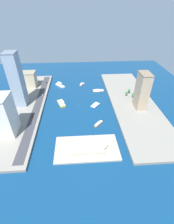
{
  "coord_description": "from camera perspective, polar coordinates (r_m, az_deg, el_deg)",
  "views": [
    {
      "loc": [
        0.58,
        220.65,
        142.54
      ],
      "look_at": [
        -13.01,
        22.74,
        2.37
      ],
      "focal_mm": 25.75,
      "sensor_mm": 36.0,
      "label": 1
    }
  ],
  "objects": [
    {
      "name": "ground_plane",
      "position": [
        262.69,
        -3.17,
        2.32
      ],
      "size": [
        440.0,
        440.0,
        0.0
      ],
      "primitive_type": "plane",
      "color": "navy"
    },
    {
      "name": "quay_west",
      "position": [
        276.98,
        15.79,
        3.23
      ],
      "size": [
        70.0,
        240.0,
        3.46
      ],
      "primitive_type": "cube",
      "color": "gray",
      "rests_on": "ground_plane"
    },
    {
      "name": "quay_east",
      "position": [
        276.6,
        -22.17,
        1.76
      ],
      "size": [
        70.0,
        240.0,
        3.46
      ],
      "primitive_type": "cube",
      "color": "gray",
      "rests_on": "ground_plane"
    },
    {
      "name": "peninsula_point",
      "position": [
        190.49,
        -0.05,
        -12.75
      ],
      "size": [
        73.25,
        40.19,
        2.0
      ],
      "primitive_type": "cube",
      "color": "#A89E89",
      "rests_on": "ground_plane"
    },
    {
      "name": "road_strip",
      "position": [
        268.48,
        -17.08,
        2.35
      ],
      "size": [
        11.54,
        228.0,
        0.15
      ],
      "primitive_type": "cube",
      "color": "#38383D",
      "rests_on": "quay_east"
    },
    {
      "name": "ferry_yellow_fast",
      "position": [
        267.39,
        -9.07,
        3.15
      ],
      "size": [
        15.35,
        24.15,
        6.63
      ],
      "color": "yellow",
      "rests_on": "ground_plane"
    },
    {
      "name": "tugboat_red",
      "position": [
        329.68,
        -1.8,
        9.86
      ],
      "size": [
        12.14,
        14.03,
        3.69
      ],
      "color": "red",
      "rests_on": "ground_plane"
    },
    {
      "name": "catamaran_blue",
      "position": [
        261.11,
        2.97,
        2.49
      ],
      "size": [
        17.13,
        18.05,
        3.91
      ],
      "color": "blue",
      "rests_on": "ground_plane"
    },
    {
      "name": "water_taxi_orange",
      "position": [
        223.29,
        4.1,
        -4.08
      ],
      "size": [
        13.64,
        14.3,
        3.59
      ],
      "color": "orange",
      "rests_on": "ground_plane"
    },
    {
      "name": "barge_flat_brown",
      "position": [
        306.21,
        3.87,
        7.62
      ],
      "size": [
        21.41,
        11.12,
        2.56
      ],
      "color": "brown",
      "rests_on": "ground_plane"
    },
    {
      "name": "ferry_white_commuter",
      "position": [
        328.27,
        -9.59,
        9.49
      ],
      "size": [
        20.05,
        20.92,
        6.99
      ],
      "color": "silver",
      "rests_on": "ground_plane"
    },
    {
      "name": "apartment_midrise_tan",
      "position": [
        252.49,
        18.97,
        7.05
      ],
      "size": [
        15.27,
        24.67,
        55.21
      ],
      "color": "tan",
      "rests_on": "quay_west"
    },
    {
      "name": "tower_tall_glass",
      "position": [
        262.76,
        -23.72,
        10.26
      ],
      "size": [
        17.44,
        21.65,
        81.31
      ],
      "color": "#8C9EB2",
      "rests_on": "quay_east"
    },
    {
      "name": "office_block_beige",
      "position": [
        328.94,
        -19.79,
        10.86
      ],
      "size": [
        25.27,
        22.7,
        28.47
      ],
      "color": "#C6B793",
      "rests_on": "quay_east"
    },
    {
      "name": "hotel_broad_white",
      "position": [
        214.22,
        -27.32,
        -1.13
      ],
      "size": [
        21.43,
        28.88,
        51.59
      ],
      "color": "silver",
      "rests_on": "quay_east"
    },
    {
      "name": "van_white",
      "position": [
        295.74,
        -15.48,
        6.04
      ],
      "size": [
        2.02,
        4.31,
        1.58
      ],
      "color": "black",
      "rests_on": "road_strip"
    },
    {
      "name": "pickup_red",
      "position": [
        243.24,
        -18.99,
        -1.58
      ],
      "size": [
        1.87,
        5.01,
        1.61
      ],
      "color": "black",
      "rests_on": "road_strip"
    },
    {
      "name": "suv_black",
      "position": [
        339.25,
        -14.26,
        10.11
      ],
      "size": [
        1.96,
        4.87,
        1.52
      ],
      "color": "black",
      "rests_on": "road_strip"
    },
    {
      "name": "traffic_light_waterfront",
      "position": [
        288.49,
        -14.82,
        6.16
      ],
      "size": [
        0.36,
        0.36,
        6.5
      ],
      "color": "black",
      "rests_on": "quay_east"
    },
    {
      "name": "opera_landmark",
      "position": [
        184.5,
        0.75,
        -10.97
      ],
      "size": [
        42.87,
        22.01,
        19.04
      ],
      "color": "#BCAD93",
      "rests_on": "peninsula_point"
    },
    {
      "name": "park_tree_cluster",
      "position": [
        289.04,
        15.38,
        6.45
      ],
      "size": [
        15.9,
        21.42,
        9.04
      ],
      "color": "brown",
      "rests_on": "quay_west"
    }
  ]
}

